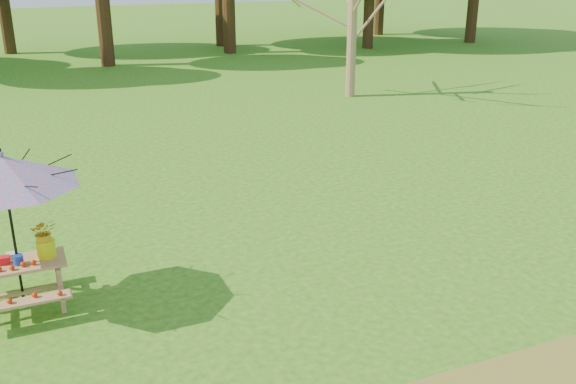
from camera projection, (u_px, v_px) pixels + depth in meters
name	position (u px, v px, depth m)	size (l,w,h in m)	color
ground	(65.00, 350.00, 7.78)	(120.00, 120.00, 0.00)	#276413
picnic_table	(22.00, 286.00, 8.62)	(1.20, 1.32, 0.67)	#9A6345
patio_umbrella	(3.00, 171.00, 8.07)	(2.46, 2.46, 2.25)	black
produce_bins	(12.00, 259.00, 8.49)	(0.31, 0.38, 0.13)	red
tomatoes_row	(5.00, 268.00, 8.28)	(0.77, 0.13, 0.07)	red
flower_bucket	(44.00, 237.00, 8.58)	(0.33, 0.29, 0.55)	yellow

